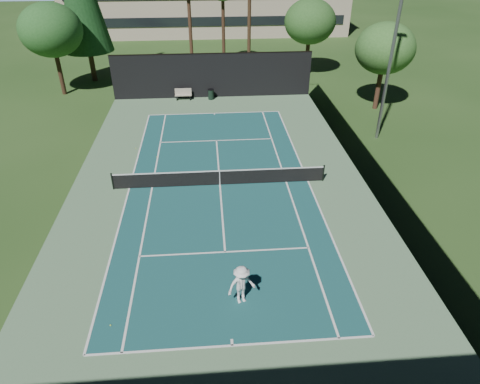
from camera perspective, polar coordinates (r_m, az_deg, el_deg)
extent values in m
plane|color=#28491B|center=(26.23, -2.70, 0.94)|extent=(160.00, 160.00, 0.00)
cube|color=#5C835B|center=(26.22, -2.70, 0.95)|extent=(18.00, 32.00, 0.01)
cube|color=#195051|center=(26.22, -2.70, 0.96)|extent=(10.97, 23.77, 0.01)
cube|color=white|center=(17.13, -1.04, -19.79)|extent=(10.97, 0.10, 0.01)
cube|color=white|center=(36.93, -3.43, 10.45)|extent=(10.97, 0.10, 0.01)
cube|color=white|center=(20.98, -2.01, -7.99)|extent=(8.23, 0.10, 0.01)
cube|color=white|center=(31.88, -3.15, 6.87)|extent=(8.23, 0.10, 0.01)
cube|color=white|center=(26.67, -14.55, 0.47)|extent=(0.10, 23.77, 0.01)
cube|color=white|center=(26.90, 9.06, 1.44)|extent=(0.10, 23.77, 0.01)
cube|color=white|center=(26.45, -11.64, 0.60)|extent=(0.10, 23.77, 0.01)
cube|color=white|center=(26.62, 6.19, 1.33)|extent=(0.10, 23.77, 0.01)
cube|color=white|center=(26.22, -2.70, 0.98)|extent=(0.10, 12.80, 0.01)
cube|color=white|center=(17.23, -1.08, -19.40)|extent=(0.10, 0.30, 0.01)
cube|color=white|center=(36.79, -3.43, 10.36)|extent=(0.10, 0.30, 0.01)
cylinder|color=black|center=(26.59, -16.64, 1.36)|extent=(0.10, 0.10, 1.10)
cylinder|color=black|center=(26.86, 11.06, 2.49)|extent=(0.10, 0.10, 1.10)
cube|color=black|center=(25.97, -2.73, 1.89)|extent=(12.80, 0.02, 0.92)
cube|color=white|center=(25.74, -2.75, 2.82)|extent=(12.80, 0.04, 0.07)
cube|color=white|center=(25.97, -2.73, 1.89)|extent=(0.05, 0.03, 0.92)
cube|color=black|center=(40.18, -3.70, 15.21)|extent=(18.00, 0.04, 4.00)
cube|color=black|center=(27.00, 16.73, 5.33)|extent=(0.04, 32.00, 4.00)
cube|color=black|center=(26.63, -22.59, 3.78)|extent=(0.04, 32.00, 4.00)
cube|color=black|center=(39.65, -3.80, 17.98)|extent=(18.00, 0.06, 0.06)
imported|color=white|center=(17.98, 0.21, -12.28)|extent=(1.35, 1.02, 1.86)
sphere|color=#CAED35|center=(18.46, -16.87, -16.64)|extent=(0.06, 0.06, 0.06)
sphere|color=yellow|center=(29.96, -11.01, 4.62)|extent=(0.07, 0.07, 0.07)
sphere|color=#BADD32|center=(27.70, 4.08, 2.77)|extent=(0.06, 0.06, 0.06)
sphere|color=#C3D330|center=(31.53, -13.72, 5.70)|extent=(0.06, 0.06, 0.06)
cube|color=#B9B299|center=(40.16, -7.57, 12.67)|extent=(1.50, 0.45, 0.05)
cube|color=#B9AE9A|center=(40.25, -7.59, 13.17)|extent=(1.50, 0.06, 0.55)
cube|color=black|center=(40.28, -8.42, 12.30)|extent=(0.06, 0.40, 0.42)
cube|color=black|center=(40.21, -6.67, 12.40)|extent=(0.06, 0.40, 0.42)
cylinder|color=black|center=(40.09, -3.90, 12.84)|extent=(0.52, 0.52, 0.90)
cylinder|color=black|center=(39.94, -3.92, 13.48)|extent=(0.56, 0.56, 0.05)
cylinder|color=#402E1B|center=(47.41, -19.13, 15.95)|extent=(0.50, 0.50, 3.60)
cylinder|color=#482E1F|center=(47.43, -6.63, 20.49)|extent=(0.36, 0.36, 8.55)
cylinder|color=#422A1C|center=(49.50, -2.22, 20.60)|extent=(0.36, 0.36, 7.65)
cylinder|color=#422D1C|center=(46.60, 1.22, 20.75)|extent=(0.36, 0.36, 9.00)
cylinder|color=#402F1B|center=(47.21, 8.92, 17.14)|extent=(0.40, 0.40, 3.52)
ellipsoid|color=#2A5721|center=(46.44, 9.31, 21.52)|extent=(5.12, 5.12, 4.35)
cylinder|color=#4F3021|center=(39.27, 17.91, 12.84)|extent=(0.40, 0.40, 3.30)
ellipsoid|color=#326427|center=(38.37, 18.78, 17.69)|extent=(4.80, 4.80, 4.08)
cylinder|color=#3F281B|center=(44.23, -22.81, 14.27)|extent=(0.40, 0.40, 3.74)
ellipsoid|color=#235822|center=(43.37, -23.93, 19.14)|extent=(5.44, 5.44, 4.62)
cube|color=#BCA992|center=(69.16, -4.42, 23.90)|extent=(40.00, 12.00, 8.00)
cube|color=black|center=(63.43, -4.28, 21.72)|extent=(38.00, 0.15, 1.20)
cylinder|color=gray|center=(32.03, 19.52, 16.67)|extent=(0.24, 0.24, 12.00)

